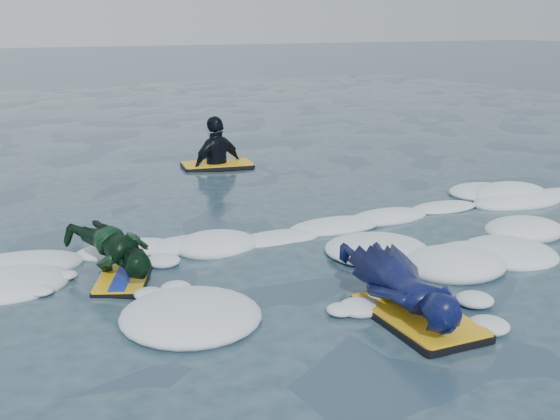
{
  "coord_description": "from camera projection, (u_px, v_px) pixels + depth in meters",
  "views": [
    {
      "loc": [
        -3.14,
        -5.22,
        2.34
      ],
      "look_at": [
        0.17,
        1.6,
        0.28
      ],
      "focal_mm": 45.0,
      "sensor_mm": 36.0,
      "label": 1
    }
  ],
  "objects": [
    {
      "name": "ground",
      "position": [
        339.0,
        282.0,
        6.47
      ],
      "size": [
        120.0,
        120.0,
        0.0
      ],
      "primitive_type": "plane",
      "color": "#1B2942",
      "rests_on": "ground"
    },
    {
      "name": "waiting_rider_unit",
      "position": [
        217.0,
        168.0,
        11.44
      ],
      "size": [
        1.22,
        0.8,
        1.7
      ],
      "rotation": [
        0.0,
        0.0,
        -0.16
      ],
      "color": "black",
      "rests_on": "ground"
    },
    {
      "name": "foam_band",
      "position": [
        289.0,
        250.0,
        7.36
      ],
      "size": [
        12.0,
        3.1,
        0.3
      ],
      "primitive_type": null,
      "color": "white",
      "rests_on": "ground"
    },
    {
      "name": "prone_child_unit",
      "position": [
        117.0,
        252.0,
        6.54
      ],
      "size": [
        0.81,
        1.32,
        0.48
      ],
      "rotation": [
        0.0,
        0.0,
        1.17
      ],
      "color": "black",
      "rests_on": "ground"
    },
    {
      "name": "prone_woman_unit",
      "position": [
        403.0,
        287.0,
        5.73
      ],
      "size": [
        0.92,
        1.81,
        0.45
      ],
      "rotation": [
        0.0,
        0.0,
        1.55
      ],
      "color": "black",
      "rests_on": "ground"
    }
  ]
}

